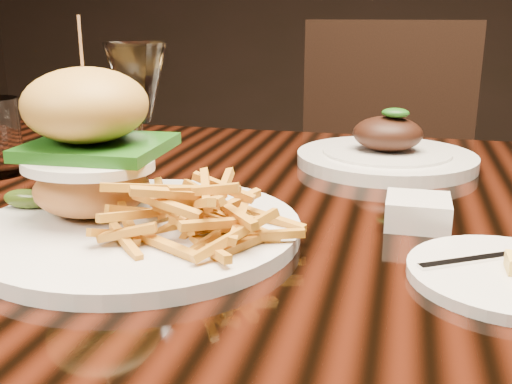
% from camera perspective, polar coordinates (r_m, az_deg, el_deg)
% --- Properties ---
extents(dining_table, '(1.60, 0.90, 0.75)m').
position_cam_1_polar(dining_table, '(0.73, 6.25, -7.20)').
color(dining_table, black).
rests_on(dining_table, ground).
extents(burger_plate, '(0.32, 0.32, 0.21)m').
position_cam_1_polar(burger_plate, '(0.61, -12.25, 0.84)').
color(burger_plate, silver).
rests_on(burger_plate, dining_table).
extents(side_saucer, '(0.17, 0.17, 0.02)m').
position_cam_1_polar(side_saucer, '(0.55, 22.92, -7.28)').
color(side_saucer, silver).
rests_on(side_saucer, dining_table).
extents(ramekin, '(0.07, 0.07, 0.03)m').
position_cam_1_polar(ramekin, '(0.65, 15.14, -1.82)').
color(ramekin, silver).
rests_on(ramekin, dining_table).
extents(wine_glass, '(0.07, 0.07, 0.19)m').
position_cam_1_polar(wine_glass, '(0.68, -11.21, 9.61)').
color(wine_glass, white).
rests_on(wine_glass, dining_table).
extents(far_dish, '(0.26, 0.26, 0.09)m').
position_cam_1_polar(far_dish, '(0.90, 12.31, 3.56)').
color(far_dish, silver).
rests_on(far_dish, dining_table).
extents(chair_far, '(0.49, 0.50, 0.95)m').
position_cam_1_polar(chair_far, '(1.61, 11.54, 0.89)').
color(chair_far, black).
rests_on(chair_far, ground).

